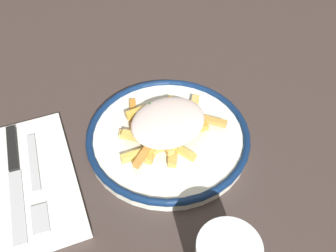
{
  "coord_description": "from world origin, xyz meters",
  "views": [
    {
      "loc": [
        0.15,
        0.37,
        0.47
      ],
      "look_at": [
        0.0,
        0.0,
        0.04
      ],
      "focal_mm": 41.02,
      "sensor_mm": 36.0,
      "label": 1
    }
  ],
  "objects_px": {
    "plate": "(168,137)",
    "knife": "(14,169)",
    "fries_heap": "(164,124)",
    "napkin": "(17,183)",
    "fork": "(36,180)"
  },
  "relations": [
    {
      "from": "plate",
      "to": "napkin",
      "type": "xyz_separation_m",
      "value": [
        0.24,
        -0.0,
        -0.01
      ]
    },
    {
      "from": "fries_heap",
      "to": "knife",
      "type": "height_order",
      "value": "fries_heap"
    },
    {
      "from": "plate",
      "to": "fork",
      "type": "bearing_deg",
      "value": 2.65
    },
    {
      "from": "napkin",
      "to": "fork",
      "type": "relative_size",
      "value": 1.33
    },
    {
      "from": "napkin",
      "to": "knife",
      "type": "xyz_separation_m",
      "value": [
        -0.0,
        -0.02,
        0.01
      ]
    },
    {
      "from": "plate",
      "to": "knife",
      "type": "bearing_deg",
      "value": -5.2
    },
    {
      "from": "fries_heap",
      "to": "napkin",
      "type": "bearing_deg",
      "value": 0.13
    },
    {
      "from": "napkin",
      "to": "knife",
      "type": "bearing_deg",
      "value": -93.35
    },
    {
      "from": "plate",
      "to": "fries_heap",
      "type": "bearing_deg",
      "value": -31.56
    },
    {
      "from": "fork",
      "to": "knife",
      "type": "height_order",
      "value": "knife"
    },
    {
      "from": "knife",
      "to": "fries_heap",
      "type": "bearing_deg",
      "value": 175.44
    },
    {
      "from": "fries_heap",
      "to": "plate",
      "type": "bearing_deg",
      "value": 148.44
    },
    {
      "from": "fork",
      "to": "knife",
      "type": "relative_size",
      "value": 0.84
    },
    {
      "from": "fries_heap",
      "to": "fork",
      "type": "bearing_deg",
      "value": 3.56
    },
    {
      "from": "napkin",
      "to": "fork",
      "type": "xyz_separation_m",
      "value": [
        -0.03,
        0.01,
        0.01
      ]
    }
  ]
}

